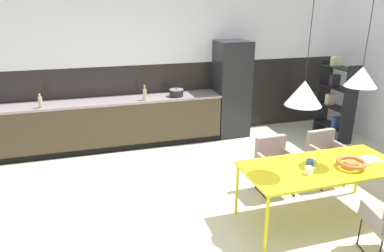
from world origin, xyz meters
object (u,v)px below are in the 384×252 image
(armchair_facing_counter, at_px, (325,150))
(pendant_lamp_over_table_far, at_px, (362,77))
(dining_table, at_px, (322,169))
(mug_white_ceramic, at_px, (310,163))
(refrigerator_column, at_px, (231,89))
(fruit_bowl, at_px, (351,163))
(cooking_pot, at_px, (176,93))
(pendant_lamp_over_table_near, at_px, (304,93))
(bottle_vinegar_dark, at_px, (145,94))
(mug_dark_espresso, at_px, (309,170))
(armchair_far_side, at_px, (274,158))
(open_book, at_px, (369,160))
(bottle_wine_green, at_px, (40,102))
(open_shelf_unit, at_px, (336,98))

(armchair_facing_counter, bearing_deg, pendant_lamp_over_table_far, 66.94)
(dining_table, xyz_separation_m, mug_white_ceramic, (-0.15, 0.05, 0.08))
(refrigerator_column, distance_m, fruit_bowl, 3.29)
(cooking_pot, distance_m, pendant_lamp_over_table_far, 3.42)
(mug_white_ceramic, bearing_deg, pendant_lamp_over_table_far, -2.14)
(mug_white_ceramic, distance_m, pendant_lamp_over_table_near, 0.92)
(bottle_vinegar_dark, bearing_deg, mug_white_ceramic, -62.88)
(armchair_facing_counter, height_order, mug_dark_espresso, mug_dark_espresso)
(refrigerator_column, bearing_deg, bottle_vinegar_dark, -173.57)
(pendant_lamp_over_table_far, bearing_deg, mug_dark_espresso, -166.32)
(armchair_far_side, xyz_separation_m, cooking_pot, (-0.84, 2.25, 0.47))
(open_book, relative_size, cooking_pot, 1.10)
(refrigerator_column, height_order, pendant_lamp_over_table_far, pendant_lamp_over_table_far)
(open_book, xyz_separation_m, mug_white_ceramic, (-0.80, 0.07, 0.03))
(bottle_wine_green, height_order, open_shelf_unit, open_shelf_unit)
(refrigerator_column, bearing_deg, open_shelf_unit, -22.61)
(mug_white_ceramic, xyz_separation_m, cooking_pot, (-0.87, 3.00, 0.21))
(dining_table, bearing_deg, refrigerator_column, 87.38)
(bottle_vinegar_dark, distance_m, pendant_lamp_over_table_near, 3.29)
(refrigerator_column, height_order, fruit_bowl, refrigerator_column)
(dining_table, height_order, armchair_far_side, armchair_far_side)
(bottle_vinegar_dark, bearing_deg, armchair_facing_counter, -42.36)
(refrigerator_column, xyz_separation_m, cooking_pot, (-1.16, -0.10, 0.03))
(cooking_pot, bearing_deg, open_book, -61.45)
(bottle_wine_green, relative_size, open_shelf_unit, 0.15)
(open_book, distance_m, mug_white_ceramic, 0.80)
(armchair_facing_counter, height_order, bottle_vinegar_dark, bottle_vinegar_dark)
(refrigerator_column, height_order, armchair_facing_counter, refrigerator_column)
(armchair_facing_counter, distance_m, open_shelf_unit, 2.05)
(refrigerator_column, xyz_separation_m, open_shelf_unit, (1.87, -0.78, -0.12))
(mug_white_ceramic, bearing_deg, cooking_pot, 106.20)
(dining_table, xyz_separation_m, open_shelf_unit, (2.02, 2.37, 0.14))
(open_book, xyz_separation_m, open_shelf_unit, (1.36, 2.39, 0.09))
(refrigerator_column, relative_size, open_shelf_unit, 1.18)
(bottle_wine_green, bearing_deg, pendant_lamp_over_table_near, -44.86)
(bottle_wine_green, bearing_deg, armchair_facing_counter, -27.54)
(refrigerator_column, distance_m, mug_dark_espresso, 3.32)
(mug_dark_espresso, distance_m, bottle_vinegar_dark, 3.37)
(mug_white_ceramic, xyz_separation_m, bottle_wine_green, (-3.24, 2.91, 0.24))
(refrigerator_column, xyz_separation_m, mug_dark_espresso, (-0.43, -3.28, -0.18))
(bottle_vinegar_dark, bearing_deg, dining_table, -61.06)
(dining_table, bearing_deg, mug_dark_espresso, -154.92)
(open_book, height_order, mug_dark_espresso, mug_dark_espresso)
(fruit_bowl, distance_m, bottle_vinegar_dark, 3.64)
(open_shelf_unit, bearing_deg, mug_dark_espresso, -42.63)
(armchair_far_side, bearing_deg, bottle_vinegar_dark, -57.64)
(mug_dark_espresso, bearing_deg, open_shelf_unit, 47.37)
(dining_table, xyz_separation_m, pendant_lamp_over_table_near, (-0.38, -0.03, 0.97))
(armchair_far_side, bearing_deg, mug_white_ceramic, 90.77)
(mug_dark_espresso, distance_m, pendant_lamp_over_table_far, 1.22)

